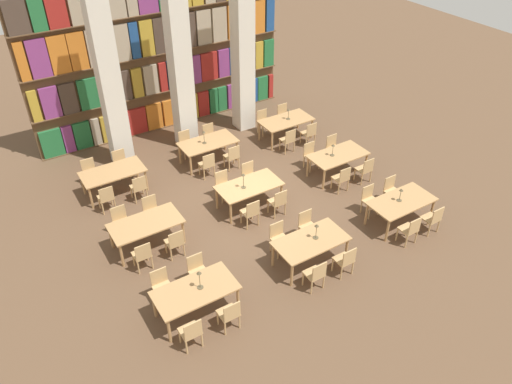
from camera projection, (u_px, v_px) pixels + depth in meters
ground_plane at (251, 206)px, 14.64m from camera, size 40.00×40.00×0.00m
bookshelf_bank at (161, 56)px, 17.12m from camera, size 9.27×0.35×5.50m
pillar_left at (108, 76)px, 14.86m from camera, size 0.63×0.63×6.00m
pillar_center at (180, 61)px, 15.85m from camera, size 0.63×0.63×6.00m
pillar_right at (243, 47)px, 16.85m from camera, size 0.63×0.63×6.00m
reading_table_0 at (195, 292)px, 11.01m from camera, size 1.85×0.98×0.76m
chair_0 at (191, 332)px, 10.39m from camera, size 0.42×0.40×0.87m
chair_1 at (162, 285)px, 11.45m from camera, size 0.42×0.40×0.87m
chair_2 at (230, 314)px, 10.78m from camera, size 0.42×0.40×0.87m
chair_3 at (198, 270)px, 11.84m from camera, size 0.42×0.40×0.87m
desk_lamp_0 at (199, 277)px, 10.81m from camera, size 0.14×0.14×0.50m
reading_table_1 at (311, 243)px, 12.33m from camera, size 1.85×0.98×0.76m
chair_4 at (316, 274)px, 11.74m from camera, size 0.42×0.40×0.87m
chair_5 at (279, 237)px, 12.80m from camera, size 0.42×0.40×0.87m
chair_6 at (345, 260)px, 12.13m from camera, size 0.42×0.40×0.87m
chair_7 at (307, 225)px, 13.19m from camera, size 0.42×0.40×0.87m
desk_lamp_1 at (316, 229)px, 12.18m from camera, size 0.14×0.14×0.44m
reading_table_2 at (401, 203)px, 13.65m from camera, size 1.85×0.98×0.76m
chair_8 at (410, 229)px, 13.06m from camera, size 0.42×0.40×0.87m
chair_9 at (370, 199)px, 14.12m from camera, size 0.42×0.40×0.87m
chair_10 at (433, 219)px, 13.42m from camera, size 0.42×0.40×0.87m
chair_11 at (392, 190)px, 14.48m from camera, size 0.42×0.40×0.87m
desk_lamp_2 at (401, 193)px, 13.44m from camera, size 0.14×0.14×0.40m
reading_table_3 at (146, 225)px, 12.87m from camera, size 1.85×0.98×0.76m
chair_12 at (142, 255)px, 12.28m from camera, size 0.42×0.40×0.87m
chair_13 at (121, 221)px, 13.34m from camera, size 0.42×0.40×0.87m
chair_14 at (175, 242)px, 12.65m from camera, size 0.42×0.40×0.87m
chair_15 at (152, 210)px, 13.72m from camera, size 0.42×0.40×0.87m
reading_table_4 at (249, 187)px, 14.24m from camera, size 1.85×0.98×0.76m
chair_16 at (251, 212)px, 13.65m from camera, size 0.42×0.40×0.87m
chair_17 at (223, 184)px, 14.71m from camera, size 0.42×0.40×0.87m
chair_18 at (278, 201)px, 14.03m from camera, size 0.42×0.40×0.87m
chair_19 at (250, 175)px, 15.10m from camera, size 0.42×0.40×0.87m
desk_lamp_3 at (243, 178)px, 13.90m from camera, size 0.14×0.14×0.48m
reading_table_5 at (338, 157)px, 15.59m from camera, size 1.85×0.98×0.76m
chair_20 at (342, 178)px, 14.98m from camera, size 0.42×0.40×0.87m
chair_21 at (311, 155)px, 16.04m from camera, size 0.42×0.40×0.87m
chair_22 at (365, 169)px, 15.37m from camera, size 0.42×0.40×0.87m
chair_23 at (333, 147)px, 16.43m from camera, size 0.42×0.40×0.87m
desk_lamp_4 at (333, 148)px, 15.32m from camera, size 0.14×0.14×0.42m
reading_table_6 at (113, 174)px, 14.81m from camera, size 1.85×0.98×0.76m
chair_24 at (106, 197)px, 14.19m from camera, size 0.42×0.40×0.87m
chair_25 at (90, 172)px, 15.25m from camera, size 0.42×0.40×0.87m
chair_26 at (139, 187)px, 14.61m from camera, size 0.42×0.40×0.87m
chair_27 at (121, 163)px, 15.67m from camera, size 0.42×0.40×0.87m
reading_table_7 at (208, 144)px, 16.20m from camera, size 1.85×0.98×0.76m
chair_28 at (207, 164)px, 15.60m from camera, size 0.42×0.40×0.87m
chair_29 at (186, 143)px, 16.67m from camera, size 0.42×0.40×0.87m
chair_30 at (232, 156)px, 15.99m from camera, size 0.42×0.40×0.87m
chair_31 at (210, 136)px, 17.05m from camera, size 0.42×0.40×0.87m
desk_lamp_5 at (204, 135)px, 15.91m from camera, size 0.14×0.14×0.46m
reading_table_8 at (286, 122)px, 17.43m from camera, size 1.85×0.98×0.76m
chair_32 at (288, 140)px, 16.84m from camera, size 0.42×0.40×0.87m
chair_33 at (264, 121)px, 17.90m from camera, size 0.42×0.40×0.87m
chair_34 at (309, 133)px, 17.21m from camera, size 0.42×0.40×0.87m
chair_35 at (284, 115)px, 18.28m from camera, size 0.42×0.40×0.87m
desk_lamp_6 at (289, 112)px, 17.27m from camera, size 0.14×0.14×0.40m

